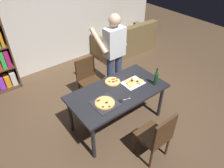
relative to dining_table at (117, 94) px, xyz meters
name	(u,v)px	position (x,y,z in m)	size (l,w,h in m)	color
ground_plane	(117,122)	(0.00, 0.00, -0.67)	(12.00, 12.00, 0.00)	brown
back_wall	(45,11)	(0.00, 2.60, 0.73)	(6.40, 0.10, 2.80)	silver
dining_table	(117,94)	(0.00, 0.00, 0.00)	(1.64, 0.86, 0.75)	#232328
chair_near_camera	(157,135)	(0.00, -0.92, -0.16)	(0.42, 0.42, 0.90)	#472D19
chair_far_side	(89,77)	(0.00, 0.92, -0.16)	(0.42, 0.42, 0.90)	#472D19
couch	(125,42)	(1.90, 1.99, -0.37)	(1.73, 0.91, 0.85)	brown
person_serving_pizza	(114,53)	(0.47, 0.70, 0.33)	(0.55, 0.54, 1.75)	#38476B
pepperoni_pizza_on_tray	(105,103)	(-0.35, -0.13, 0.09)	(0.37, 0.37, 0.04)	#2D2D33
pizza_slices_on_towel	(133,82)	(0.35, 0.00, 0.09)	(0.36, 0.28, 0.03)	white
wine_bottle	(156,79)	(0.62, -0.26, 0.20)	(0.07, 0.07, 0.32)	#194723
kitchen_scissors	(123,100)	(-0.09, -0.24, 0.08)	(0.20, 0.10, 0.01)	silver
second_pizza_plain	(113,82)	(0.08, 0.24, 0.09)	(0.27, 0.27, 0.03)	tan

